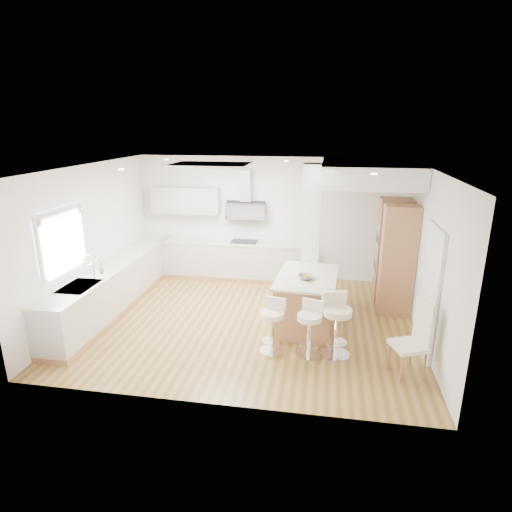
% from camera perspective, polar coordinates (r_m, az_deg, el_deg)
% --- Properties ---
extents(ground, '(6.00, 6.00, 0.00)m').
position_cam_1_polar(ground, '(8.02, -1.01, -8.61)').
color(ground, '#A67C3D').
rests_on(ground, ground).
extents(ceiling, '(6.00, 5.00, 0.02)m').
position_cam_1_polar(ceiling, '(8.02, -1.01, -8.61)').
color(ceiling, white).
rests_on(ceiling, ground).
extents(wall_back, '(6.00, 0.04, 2.80)m').
position_cam_1_polar(wall_back, '(9.91, 1.61, 5.03)').
color(wall_back, white).
rests_on(wall_back, ground).
extents(wall_left, '(0.04, 5.00, 2.80)m').
position_cam_1_polar(wall_left, '(8.58, -21.19, 1.90)').
color(wall_left, white).
rests_on(wall_left, ground).
extents(wall_right, '(0.04, 5.00, 2.80)m').
position_cam_1_polar(wall_right, '(7.58, 21.82, -0.10)').
color(wall_right, white).
rests_on(wall_right, ground).
extents(skylight, '(4.10, 2.10, 0.06)m').
position_cam_1_polar(skylight, '(8.01, -6.00, 11.95)').
color(skylight, white).
rests_on(skylight, ground).
extents(window_left, '(0.06, 1.28, 1.07)m').
position_cam_1_polar(window_left, '(7.75, -24.44, 2.21)').
color(window_left, white).
rests_on(window_left, ground).
extents(doorway_right, '(0.05, 1.00, 2.10)m').
position_cam_1_polar(doorway_right, '(7.15, 22.20, -4.58)').
color(doorway_right, '#423B34').
rests_on(doorway_right, ground).
extents(counter_left, '(0.63, 4.50, 1.35)m').
position_cam_1_polar(counter_left, '(8.90, -18.13, -3.62)').
color(counter_left, '#BA7F50').
rests_on(counter_left, ground).
extents(counter_back, '(3.62, 0.63, 2.50)m').
position_cam_1_polar(counter_back, '(9.99, -3.85, 0.92)').
color(counter_back, '#BA7F50').
rests_on(counter_back, ground).
extents(pillar, '(0.35, 0.35, 2.80)m').
position_cam_1_polar(pillar, '(8.32, 7.28, 2.49)').
color(pillar, white).
rests_on(pillar, ground).
extents(soffit, '(1.78, 2.20, 0.40)m').
position_cam_1_polar(soffit, '(8.57, 14.88, 10.67)').
color(soffit, white).
rests_on(soffit, ground).
extents(oven_column, '(0.63, 1.21, 2.10)m').
position_cam_1_polar(oven_column, '(8.78, 17.94, 0.18)').
color(oven_column, '#BA7F50').
rests_on(oven_column, ground).
extents(peninsula, '(1.13, 1.62, 1.02)m').
position_cam_1_polar(peninsula, '(7.73, 6.72, -5.88)').
color(peninsula, '#BA7F50').
rests_on(peninsula, ground).
extents(bar_stool_a, '(0.48, 0.48, 0.89)m').
position_cam_1_polar(bar_stool_a, '(6.81, 2.20, -8.92)').
color(bar_stool_a, white).
rests_on(bar_stool_a, ground).
extents(bar_stool_b, '(0.50, 0.50, 0.90)m').
position_cam_1_polar(bar_stool_b, '(6.76, 7.18, -9.23)').
color(bar_stool_b, white).
rests_on(bar_stool_b, ground).
extents(bar_stool_c, '(0.59, 0.59, 1.02)m').
position_cam_1_polar(bar_stool_c, '(6.79, 10.71, -8.61)').
color(bar_stool_c, white).
rests_on(bar_stool_c, ground).
extents(dining_chair, '(0.58, 0.58, 1.15)m').
position_cam_1_polar(dining_chair, '(6.59, 20.53, -9.94)').
color(dining_chair, '#F3E7C6').
rests_on(dining_chair, ground).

